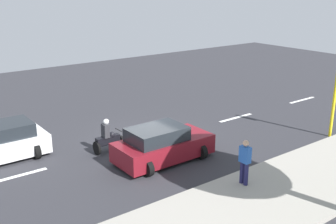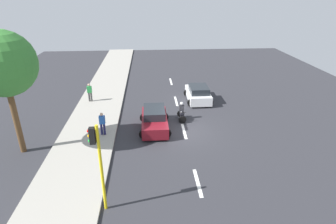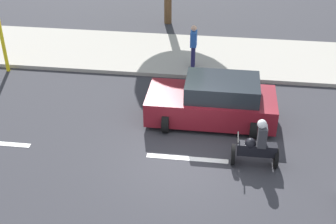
{
  "view_description": "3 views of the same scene",
  "coord_description": "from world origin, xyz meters",
  "px_view_note": "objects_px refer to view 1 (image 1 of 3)",
  "views": [
    {
      "loc": [
        14.91,
        -9.89,
        7.09
      ],
      "look_at": [
        1.42,
        0.25,
        1.78
      ],
      "focal_mm": 43.78,
      "sensor_mm": 36.0,
      "label": 1
    },
    {
      "loc": [
        2.5,
        18.07,
        9.71
      ],
      "look_at": [
        1.19,
        -0.11,
        1.55
      ],
      "focal_mm": 29.62,
      "sensor_mm": 36.0,
      "label": 2
    },
    {
      "loc": [
        -10.78,
        -0.85,
        8.29
      ],
      "look_at": [
        1.1,
        0.71,
        0.87
      ],
      "focal_mm": 49.58,
      "sensor_mm": 36.0,
      "label": 3
    }
  ],
  "objects_px": {
    "car_white": "(0,143)",
    "motorcycle": "(108,138)",
    "pedestrian_by_tree": "(245,161)",
    "car_maroon": "(162,145)"
  },
  "relations": [
    {
      "from": "car_white",
      "to": "motorcycle",
      "type": "bearing_deg",
      "value": 63.15
    },
    {
      "from": "motorcycle",
      "to": "pedestrian_by_tree",
      "type": "xyz_separation_m",
      "value": [
        5.89,
        2.28,
        0.42
      ]
    },
    {
      "from": "car_maroon",
      "to": "pedestrian_by_tree",
      "type": "relative_size",
      "value": 2.44
    },
    {
      "from": "motorcycle",
      "to": "pedestrian_by_tree",
      "type": "height_order",
      "value": "pedestrian_by_tree"
    },
    {
      "from": "car_maroon",
      "to": "pedestrian_by_tree",
      "type": "height_order",
      "value": "pedestrian_by_tree"
    },
    {
      "from": "car_white",
      "to": "pedestrian_by_tree",
      "type": "relative_size",
      "value": 2.3
    },
    {
      "from": "car_white",
      "to": "pedestrian_by_tree",
      "type": "height_order",
      "value": "pedestrian_by_tree"
    },
    {
      "from": "car_maroon",
      "to": "pedestrian_by_tree",
      "type": "distance_m",
      "value": 3.83
    },
    {
      "from": "car_white",
      "to": "motorcycle",
      "type": "distance_m",
      "value": 4.49
    },
    {
      "from": "car_white",
      "to": "pedestrian_by_tree",
      "type": "bearing_deg",
      "value": 38.47
    }
  ]
}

